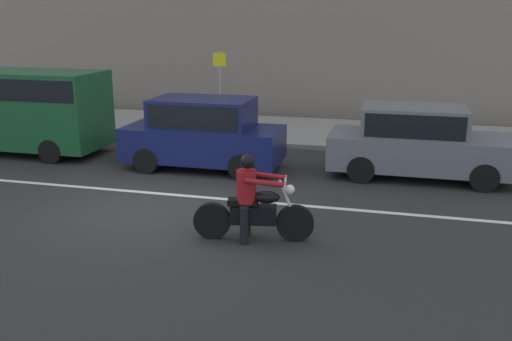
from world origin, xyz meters
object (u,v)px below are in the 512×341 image
(motorcycle_with_rider_crimson, at_px, (253,205))
(parked_sedan_slate_gray, at_px, (418,142))
(parked_van_forest_green, at_px, (18,106))
(parked_hatchback_navy, at_px, (203,133))
(street_sign_post, at_px, (220,81))

(motorcycle_with_rider_crimson, relative_size, parked_sedan_slate_gray, 0.48)
(motorcycle_with_rider_crimson, height_order, parked_van_forest_green, parked_van_forest_green)
(motorcycle_with_rider_crimson, bearing_deg, parked_sedan_slate_gray, 59.19)
(parked_hatchback_navy, height_order, street_sign_post, street_sign_post)
(parked_sedan_slate_gray, xyz_separation_m, street_sign_post, (-6.35, 4.26, 0.76))
(street_sign_post, bearing_deg, parked_sedan_slate_gray, -33.85)
(parked_sedan_slate_gray, bearing_deg, parked_hatchback_navy, -174.19)
(motorcycle_with_rider_crimson, height_order, parked_hatchback_navy, parked_hatchback_navy)
(parked_van_forest_green, bearing_deg, motorcycle_with_rider_crimson, -29.73)
(motorcycle_with_rider_crimson, xyz_separation_m, parked_hatchback_navy, (-2.41, 4.22, 0.30))
(parked_van_forest_green, bearing_deg, parked_hatchback_navy, -3.58)
(motorcycle_with_rider_crimson, xyz_separation_m, parked_sedan_slate_gray, (2.83, 4.75, 0.25))
(parked_sedan_slate_gray, relative_size, street_sign_post, 1.76)
(parked_sedan_slate_gray, bearing_deg, street_sign_post, 146.15)
(parked_hatchback_navy, distance_m, street_sign_post, 4.97)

